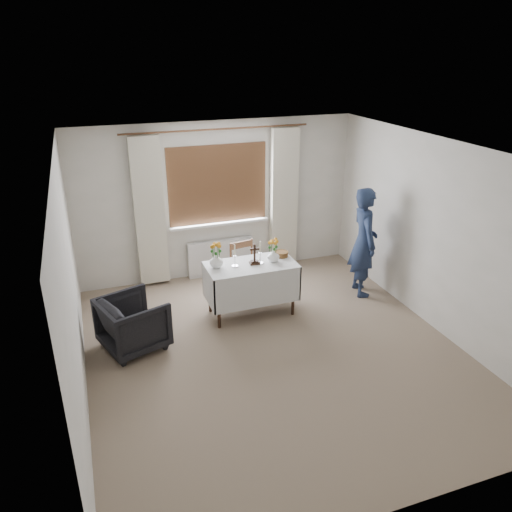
{
  "coord_description": "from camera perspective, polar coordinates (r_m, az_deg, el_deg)",
  "views": [
    {
      "loc": [
        -1.99,
        -4.9,
        3.56
      ],
      "look_at": [
        0.04,
        0.81,
        0.97
      ],
      "focal_mm": 35.0,
      "sensor_mm": 36.0,
      "label": 1
    }
  ],
  "objects": [
    {
      "name": "wooden_cross",
      "position": [
        6.8,
        -0.17,
        0.22
      ],
      "size": [
        0.15,
        0.11,
        0.29
      ],
      "primitive_type": null,
      "rotation": [
        0.0,
        0.0,
        -0.12
      ],
      "color": "black",
      "rests_on": "altar_table"
    },
    {
      "name": "radiator",
      "position": [
        8.26,
        -4.03,
        -0.13
      ],
      "size": [
        1.1,
        0.1,
        0.6
      ],
      "primitive_type": "cube",
      "color": "silver",
      "rests_on": "ground"
    },
    {
      "name": "wicker_basket",
      "position": [
        7.1,
        2.92,
        0.24
      ],
      "size": [
        0.25,
        0.25,
        0.07
      ],
      "primitive_type": "cylinder",
      "rotation": [
        0.0,
        0.0,
        -0.41
      ],
      "color": "brown",
      "rests_on": "altar_table"
    },
    {
      "name": "flower_vase_right",
      "position": [
        6.91,
        1.99,
        0.05
      ],
      "size": [
        0.22,
        0.22,
        0.18
      ],
      "primitive_type": "imported",
      "rotation": [
        0.0,
        0.0,
        0.38
      ],
      "color": "white",
      "rests_on": "altar_table"
    },
    {
      "name": "candlestick_right",
      "position": [
        6.81,
        0.48,
        0.41
      ],
      "size": [
        0.11,
        0.11,
        0.33
      ],
      "primitive_type": null,
      "rotation": [
        0.0,
        0.0,
        -0.22
      ],
      "color": "silver",
      "rests_on": "altar_table"
    },
    {
      "name": "ground",
      "position": [
        6.38,
        2.11,
        -10.78
      ],
      "size": [
        5.0,
        5.0,
        0.0
      ],
      "primitive_type": "plane",
      "color": "gray",
      "rests_on": "ground"
    },
    {
      "name": "wooden_chair",
      "position": [
        7.35,
        -1.03,
        -1.93
      ],
      "size": [
        0.47,
        0.47,
        0.89
      ],
      "primitive_type": null,
      "rotation": [
        0.0,
        0.0,
        0.16
      ],
      "color": "brown",
      "rests_on": "ground"
    },
    {
      "name": "candlestick_left",
      "position": [
        6.73,
        -2.43,
        0.04
      ],
      "size": [
        0.11,
        0.11,
        0.31
      ],
      "primitive_type": null,
      "rotation": [
        0.0,
        0.0,
        0.29
      ],
      "color": "silver",
      "rests_on": "altar_table"
    },
    {
      "name": "armchair",
      "position": [
        6.46,
        -13.86,
        -7.49
      ],
      "size": [
        0.94,
        0.93,
        0.68
      ],
      "primitive_type": "imported",
      "rotation": [
        0.0,
        0.0,
        1.9
      ],
      "color": "black",
      "rests_on": "ground"
    },
    {
      "name": "person",
      "position": [
        7.59,
        12.21,
        1.57
      ],
      "size": [
        0.51,
        0.67,
        1.66
      ],
      "primitive_type": "imported",
      "rotation": [
        0.0,
        0.0,
        1.38
      ],
      "color": "#21334F",
      "rests_on": "ground"
    },
    {
      "name": "altar_table",
      "position": [
        7.01,
        -0.56,
        -3.79
      ],
      "size": [
        1.24,
        0.64,
        0.76
      ],
      "primitive_type": "cube",
      "color": "silver",
      "rests_on": "ground"
    },
    {
      "name": "flower_vase_left",
      "position": [
        6.74,
        -4.56,
        -0.54
      ],
      "size": [
        0.23,
        0.23,
        0.19
      ],
      "primitive_type": "imported",
      "rotation": [
        0.0,
        0.0,
        0.26
      ],
      "color": "white",
      "rests_on": "altar_table"
    }
  ]
}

